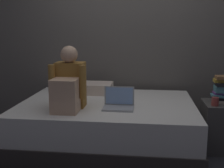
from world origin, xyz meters
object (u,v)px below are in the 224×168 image
object	(u,v)px
person_sitting	(68,85)
pillow	(91,88)
book_stack	(224,89)
nightstand	(223,126)
laptop	(119,103)
mug	(215,101)
bed	(108,124)

from	to	relation	value
person_sitting	pillow	world-z (taller)	person_sitting
book_stack	nightstand	bearing A→B (deg)	-59.32
pillow	laptop	bearing A→B (deg)	-57.87
pillow	mug	size ratio (longest dim) A/B	6.22
nightstand	mug	world-z (taller)	mug
nightstand	laptop	size ratio (longest dim) A/B	1.68
bed	mug	distance (m)	1.22
nightstand	laptop	world-z (taller)	laptop
book_stack	mug	size ratio (longest dim) A/B	3.33
bed	pillow	world-z (taller)	pillow
nightstand	mug	xyz separation A→B (m)	(-0.13, -0.12, 0.31)
nightstand	laptop	distance (m)	1.22
book_stack	laptop	bearing A→B (deg)	-165.65
nightstand	person_sitting	distance (m)	1.77
pillow	mug	world-z (taller)	pillow
bed	mug	world-z (taller)	mug
person_sitting	mug	xyz separation A→B (m)	(1.53, 0.23, -0.18)
laptop	bed	bearing A→B (deg)	121.90
pillow	book_stack	world-z (taller)	book_stack
person_sitting	bed	bearing A→B (deg)	41.94
person_sitting	laptop	world-z (taller)	person_sitting
nightstand	pillow	world-z (taller)	pillow
mug	nightstand	bearing A→B (deg)	42.69
laptop	mug	distance (m)	1.03
laptop	mug	bearing A→B (deg)	8.11
nightstand	bed	bearing A→B (deg)	-179.12
nightstand	person_sitting	xyz separation A→B (m)	(-1.66, -0.35, 0.50)
pillow	bed	bearing A→B (deg)	-57.75
pillow	book_stack	xyz separation A→B (m)	(1.57, -0.41, 0.11)
person_sitting	book_stack	xyz separation A→B (m)	(1.65, 0.37, -0.07)
person_sitting	pillow	distance (m)	0.80
bed	mug	bearing A→B (deg)	-4.88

